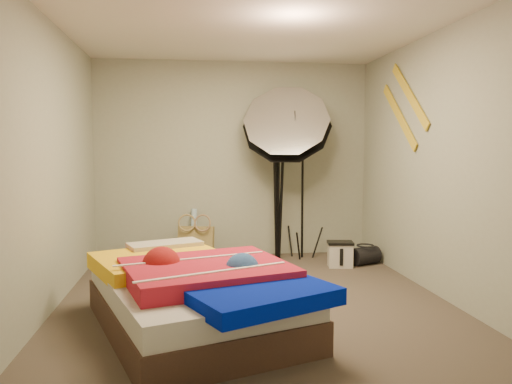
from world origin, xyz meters
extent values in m
plane|color=#4E4239|center=(0.00, 0.00, 0.00)|extent=(4.00, 4.00, 0.00)
plane|color=silver|center=(0.00, 0.00, 2.50)|extent=(4.00, 4.00, 0.00)
plane|color=#9AA090|center=(0.00, 2.00, 1.25)|extent=(3.50, 0.00, 3.50)
plane|color=#9AA090|center=(0.00, -2.00, 1.25)|extent=(3.50, 0.00, 3.50)
plane|color=#9AA090|center=(-1.75, 0.00, 1.25)|extent=(0.00, 4.00, 4.00)
plane|color=#9AA090|center=(1.75, 0.00, 1.25)|extent=(0.00, 4.00, 4.00)
cube|color=tan|center=(-0.50, 1.70, 0.22)|extent=(0.47, 0.28, 0.45)
cylinder|color=#60A0D1|center=(-0.53, 1.90, 0.31)|extent=(0.12, 0.19, 0.63)
cube|color=beige|center=(1.18, 1.17, 0.14)|extent=(0.31, 0.24, 0.28)
cylinder|color=black|center=(1.52, 1.25, 0.11)|extent=(0.40, 0.32, 0.21)
cube|color=gold|center=(1.73, 0.60, 1.95)|extent=(0.02, 0.91, 0.78)
cube|color=gold|center=(1.73, 0.85, 1.75)|extent=(0.02, 0.91, 0.78)
cube|color=#432D24|center=(-0.55, -0.63, 0.12)|extent=(1.82, 2.17, 0.24)
cube|color=beige|center=(-0.55, -0.63, 0.32)|extent=(1.78, 2.12, 0.17)
cube|color=yellow|center=(-0.81, -0.29, 0.44)|extent=(1.28, 1.21, 0.13)
cube|color=#B81A2F|center=(-0.46, -0.75, 0.46)|extent=(1.39, 1.26, 0.15)
cube|color=#0014B3|center=(-0.15, -1.23, 0.43)|extent=(1.15, 1.06, 0.11)
cube|color=#C38996|center=(-0.80, 0.11, 0.48)|extent=(0.71, 0.51, 0.13)
cylinder|color=black|center=(0.85, 1.74, 0.88)|extent=(0.04, 0.04, 1.76)
cube|color=black|center=(0.85, 1.74, 1.71)|extent=(0.09, 0.09, 0.11)
cone|color=silver|center=(0.63, 1.66, 1.65)|extent=(1.45, 1.15, 1.29)
cylinder|color=black|center=(0.52, 1.68, 0.65)|extent=(0.06, 0.06, 1.30)
cube|color=black|center=(0.52, 1.68, 1.37)|extent=(0.10, 0.10, 0.13)
camera|label=1|loc=(-0.59, -4.43, 1.39)|focal=35.00mm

